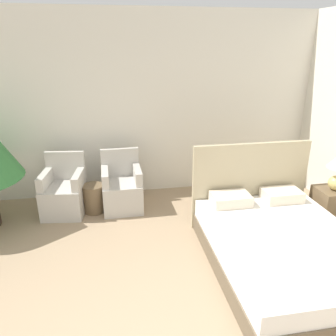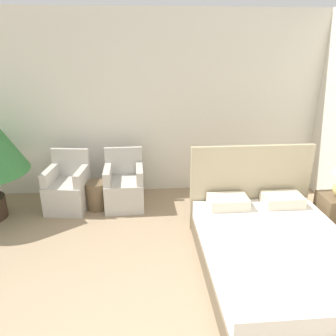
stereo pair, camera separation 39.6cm
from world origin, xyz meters
name	(u,v)px [view 1 (the left image)]	position (x,y,z in m)	size (l,w,h in m)	color
wall_back	(132,107)	(0.00, 3.65, 1.45)	(10.00, 0.06, 2.90)	silver
bed	(281,245)	(1.47, 1.32, 0.25)	(1.62, 2.13, 1.17)	brown
armchair_near_window_left	(64,195)	(-1.10, 3.02, 0.30)	(0.65, 0.66, 0.89)	#B7B2A8
armchair_near_window_right	(122,190)	(-0.25, 3.02, 0.30)	(0.59, 0.61, 0.89)	#B7B2A8
nightstand	(330,207)	(2.57, 2.01, 0.27)	(0.43, 0.41, 0.55)	brown
side_table	(94,198)	(-0.67, 2.99, 0.21)	(0.32, 0.32, 0.43)	brown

